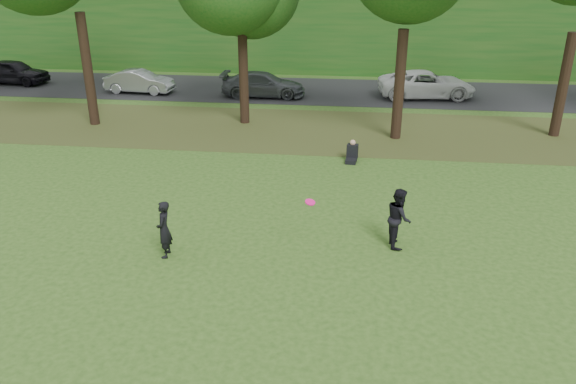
{
  "coord_description": "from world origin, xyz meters",
  "views": [
    {
      "loc": [
        2.14,
        -11.62,
        7.45
      ],
      "look_at": [
        0.42,
        2.7,
        1.3
      ],
      "focal_mm": 35.0,
      "sensor_mm": 36.0,
      "label": 1
    }
  ],
  "objects_px": {
    "player_right": "(399,218)",
    "frisbee": "(310,202)",
    "player_left": "(164,229)",
    "seated_person": "(352,153)"
  },
  "relations": [
    {
      "from": "frisbee",
      "to": "seated_person",
      "type": "distance_m",
      "value": 7.65
    },
    {
      "from": "player_left",
      "to": "seated_person",
      "type": "xyz_separation_m",
      "value": [
        4.8,
        8.08,
        -0.47
      ]
    },
    {
      "from": "player_right",
      "to": "seated_person",
      "type": "relative_size",
      "value": 2.02
    },
    {
      "from": "player_left",
      "to": "player_right",
      "type": "xyz_separation_m",
      "value": [
        6.15,
        1.35,
        0.05
      ]
    },
    {
      "from": "player_right",
      "to": "seated_person",
      "type": "bearing_deg",
      "value": 5.08
    },
    {
      "from": "frisbee",
      "to": "player_left",
      "type": "bearing_deg",
      "value": -170.98
    },
    {
      "from": "player_left",
      "to": "frisbee",
      "type": "bearing_deg",
      "value": 93.33
    },
    {
      "from": "player_right",
      "to": "frisbee",
      "type": "distance_m",
      "value": 2.57
    },
    {
      "from": "player_right",
      "to": "frisbee",
      "type": "bearing_deg",
      "value": 101.39
    },
    {
      "from": "seated_person",
      "to": "player_left",
      "type": "bearing_deg",
      "value": -113.9
    }
  ]
}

